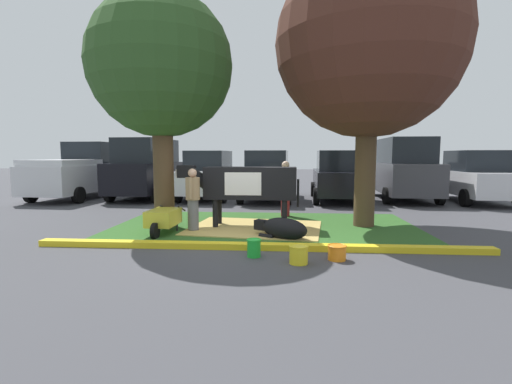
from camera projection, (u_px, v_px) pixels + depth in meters
name	position (u px, v px, depth m)	size (l,w,h in m)	color
ground_plane	(234.00, 242.00, 7.67)	(80.00, 80.00, 0.00)	#424247
grass_island	(265.00, 226.00, 9.38)	(7.72, 4.29, 0.02)	#2D5B23
curb_yellow	(259.00, 246.00, 7.09)	(8.92, 0.24, 0.12)	yellow
hay_bedding	(255.00, 228.00, 9.07)	(3.20, 2.40, 0.04)	tan
shade_tree_left	(161.00, 67.00, 8.89)	(3.54, 3.54, 5.82)	#4C3823
shade_tree_right	(369.00, 44.00, 8.93)	(4.64, 4.64, 6.91)	#4C3823
cow_holstein	(246.00, 183.00, 9.17)	(3.14, 0.74, 1.58)	black
calf_lying	(283.00, 229.00, 7.93)	(1.28, 0.97, 0.48)	black
person_handler	(193.00, 198.00, 8.68)	(0.34, 0.53, 1.52)	slate
person_visitor_near	(285.00, 187.00, 10.81)	(0.52, 0.34, 1.67)	maroon
wheelbarrow	(163.00, 218.00, 8.40)	(0.64, 1.61, 0.63)	gold
bucket_green	(254.00, 248.00, 6.57)	(0.27, 0.27, 0.33)	green
bucket_yellow	(299.00, 254.00, 6.16)	(0.34, 0.34, 0.32)	yellow
bucket_orange	(337.00, 252.00, 6.37)	(0.34, 0.34, 0.27)	orange
pickup_truck_black	(82.00, 172.00, 15.70)	(2.41, 5.49, 2.42)	silver
suv_black	(148.00, 169.00, 15.47)	(2.29, 4.68, 2.52)	black
hatchback_white	(209.00, 175.00, 15.39)	(2.18, 4.48, 2.02)	silver
sedan_silver	(268.00, 176.00, 14.86)	(2.18, 4.48, 2.02)	silver
sedan_blue	(337.00, 176.00, 14.67)	(2.18, 4.48, 2.02)	black
suv_dark_grey	(403.00, 169.00, 14.87)	(2.29, 4.68, 2.52)	#3D3D42
sedan_red	(474.00, 177.00, 14.17)	(2.18, 4.48, 2.02)	silver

